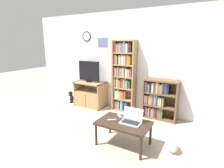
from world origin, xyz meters
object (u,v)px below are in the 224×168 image
Objects in this scene: television at (89,72)px; tv_stand at (90,94)px; remote_near_laptop at (112,120)px; cat at (172,144)px; bookshelf_short at (158,99)px; penguin_figurine at (71,98)px; laptop at (132,119)px; coffee_table at (124,125)px; bookshelf_tall at (123,76)px; remote_far_from_laptop at (120,116)px.

tv_stand is at bearing -19.38° from television.
television reaches higher than remote_near_laptop.
cat is (1.02, 0.26, -0.31)m from remote_near_laptop.
tv_stand is 1.93m from bookshelf_short.
laptop is at bearing -25.02° from penguin_figurine.
cat is at bearing -23.89° from tv_stand.
laptop is (0.13, 0.06, 0.11)m from coffee_table.
bookshelf_tall is 1.75m from coffee_table.
television is at bearing 144.97° from laptop.
bookshelf_short is at bearing 3.73° from television.
bookshelf_short is 1.43m from cat.
cat is (0.68, 0.15, -0.36)m from laptop.
bookshelf_tall is at bearing 178.39° from bookshelf_short.
tv_stand reaches higher than coffee_table.
bookshelf_tall is at bearing 9.66° from tv_stand.
laptop is 0.85× the size of cat.
laptop is 0.36m from remote_near_laptop.
television is 0.72× the size of coffee_table.
remote_near_laptop reaches higher than cat.
television is 2.31m from laptop.
television is 1.02m from bookshelf_tall.
remote_far_from_laptop is (-0.38, -1.29, -0.04)m from bookshelf_short.
bookshelf_tall is 4.43× the size of cat.
tv_stand is 5.64× the size of remote_far_from_laptop.
bookshelf_tall is at bearing 8.47° from penguin_figurine.
tv_stand reaches higher than penguin_figurine.
remote_far_from_laptop reaches higher than penguin_figurine.
coffee_table is 6.05× the size of remote_far_from_laptop.
tv_stand is at bearing 6.80° from penguin_figurine.
remote_far_from_laptop is at bearing 149.18° from cat.
coffee_table is at bearing 161.52° from cat.
bookshelf_tall is 2.02× the size of coffee_table.
television is 0.36× the size of bookshelf_tall.
cat is at bearing -110.64° from remote_near_laptop.
bookshelf_tall is at bearing 8.71° from television.
penguin_figurine is at bearing -171.53° from bookshelf_tall.
tv_stand is at bearing -175.86° from bookshelf_short.
penguin_figurine is (-3.21, 1.03, 0.02)m from cat.
bookshelf_short is at bearing -1.61° from bookshelf_tall.
remote_near_laptop is 1.02× the size of remote_far_from_laptop.
coffee_table is 2.58× the size of laptop.
bookshelf_tall reaches higher than remote_far_from_laptop.
remote_near_laptop and remote_far_from_laptop have the same top height.
laptop reaches higher than coffee_table.
remote_near_laptop is at bearing -105.73° from bookshelf_short.
penguin_figurine is (-1.67, -0.25, -0.79)m from bookshelf_tall.
laptop is at bearing 26.75° from coffee_table.
laptop reaches higher than remote_far_from_laptop.
coffee_table is 0.87m from cat.
remote_far_from_laptop is at bearing -47.78° from remote_near_laptop.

